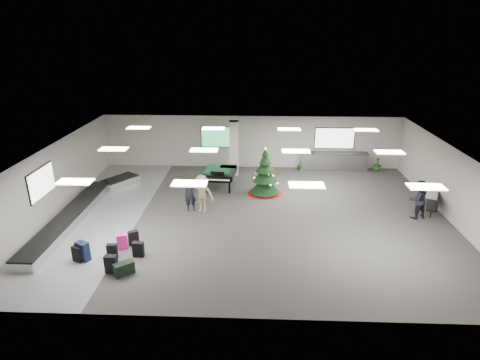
{
  "coord_description": "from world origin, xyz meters",
  "views": [
    {
      "loc": [
        0.25,
        -16.72,
        8.14
      ],
      "look_at": [
        -0.47,
        1.0,
        1.38
      ],
      "focal_mm": 30.0,
      "sensor_mm": 36.0,
      "label": 1
    }
  ],
  "objects_px": {
    "christmas_tree": "(265,178)",
    "traveler_bench": "(418,199)",
    "baggage_carousel": "(81,209)",
    "pink_suitcase": "(122,242)",
    "traveler_b": "(202,193)",
    "traveler_a": "(191,195)",
    "grand_piano": "(220,174)",
    "bench": "(434,203)",
    "potted_plant_right": "(378,164)",
    "potted_plant_left": "(300,165)",
    "service_counter": "(334,161)"
  },
  "relations": [
    {
      "from": "traveler_bench",
      "to": "potted_plant_right",
      "type": "relative_size",
      "value": 2.12
    },
    {
      "from": "traveler_a",
      "to": "bench",
      "type": "bearing_deg",
      "value": -10.49
    },
    {
      "from": "pink_suitcase",
      "to": "traveler_b",
      "type": "relative_size",
      "value": 0.36
    },
    {
      "from": "bench",
      "to": "potted_plant_left",
      "type": "bearing_deg",
      "value": 157.48
    },
    {
      "from": "baggage_carousel",
      "to": "christmas_tree",
      "type": "xyz_separation_m",
      "value": [
        8.59,
        2.79,
        0.67
      ]
    },
    {
      "from": "grand_piano",
      "to": "traveler_bench",
      "type": "xyz_separation_m",
      "value": [
        9.24,
        -3.24,
        0.07
      ]
    },
    {
      "from": "christmas_tree",
      "to": "traveler_b",
      "type": "height_order",
      "value": "christmas_tree"
    },
    {
      "from": "christmas_tree",
      "to": "traveler_bench",
      "type": "xyz_separation_m",
      "value": [
        6.84,
        -2.58,
        0.03
      ]
    },
    {
      "from": "traveler_b",
      "to": "potted_plant_right",
      "type": "xyz_separation_m",
      "value": [
        9.85,
        6.08,
        -0.48
      ]
    },
    {
      "from": "baggage_carousel",
      "to": "traveler_bench",
      "type": "bearing_deg",
      "value": 0.78
    },
    {
      "from": "baggage_carousel",
      "to": "pink_suitcase",
      "type": "xyz_separation_m",
      "value": [
        2.93,
        -3.08,
        0.1
      ]
    },
    {
      "from": "christmas_tree",
      "to": "traveler_a",
      "type": "height_order",
      "value": "christmas_tree"
    },
    {
      "from": "traveler_a",
      "to": "traveler_b",
      "type": "height_order",
      "value": "traveler_b"
    },
    {
      "from": "grand_piano",
      "to": "traveler_b",
      "type": "distance_m",
      "value": 3.01
    },
    {
      "from": "pink_suitcase",
      "to": "bench",
      "type": "xyz_separation_m",
      "value": [
        13.5,
        3.81,
        0.18
      ]
    },
    {
      "from": "bench",
      "to": "traveler_b",
      "type": "height_order",
      "value": "traveler_b"
    },
    {
      "from": "grand_piano",
      "to": "bench",
      "type": "distance_m",
      "value": 10.61
    },
    {
      "from": "service_counter",
      "to": "traveler_bench",
      "type": "xyz_separation_m",
      "value": [
        2.59,
        -6.52,
        0.36
      ]
    },
    {
      "from": "bench",
      "to": "potted_plant_left",
      "type": "relative_size",
      "value": 2.06
    },
    {
      "from": "traveler_a",
      "to": "potted_plant_left",
      "type": "xyz_separation_m",
      "value": [
        5.74,
        6.0,
        -0.41
      ]
    },
    {
      "from": "traveler_bench",
      "to": "service_counter",
      "type": "bearing_deg",
      "value": -87.9
    },
    {
      "from": "christmas_tree",
      "to": "traveler_a",
      "type": "relative_size",
      "value": 1.68
    },
    {
      "from": "traveler_bench",
      "to": "bench",
      "type": "bearing_deg",
      "value": -172.06
    },
    {
      "from": "traveler_a",
      "to": "pink_suitcase",
      "type": "bearing_deg",
      "value": -131.8
    },
    {
      "from": "baggage_carousel",
      "to": "bench",
      "type": "xyz_separation_m",
      "value": [
        16.43,
        0.73,
        0.28
      ]
    },
    {
      "from": "service_counter",
      "to": "potted_plant_right",
      "type": "relative_size",
      "value": 4.74
    },
    {
      "from": "traveler_bench",
      "to": "christmas_tree",
      "type": "bearing_deg",
      "value": -40.2
    },
    {
      "from": "christmas_tree",
      "to": "traveler_bench",
      "type": "distance_m",
      "value": 7.31
    },
    {
      "from": "potted_plant_left",
      "to": "potted_plant_right",
      "type": "distance_m",
      "value": 4.65
    },
    {
      "from": "traveler_bench",
      "to": "potted_plant_left",
      "type": "xyz_separation_m",
      "value": [
        -4.61,
        6.36,
        -0.55
      ]
    },
    {
      "from": "grand_piano",
      "to": "pink_suitcase",
      "type": "bearing_deg",
      "value": -111.99
    },
    {
      "from": "bench",
      "to": "traveler_a",
      "type": "distance_m",
      "value": 11.37
    },
    {
      "from": "grand_piano",
      "to": "christmas_tree",
      "type": "bearing_deg",
      "value": -10.94
    },
    {
      "from": "grand_piano",
      "to": "potted_plant_right",
      "type": "bearing_deg",
      "value": 23.16
    },
    {
      "from": "traveler_a",
      "to": "traveler_bench",
      "type": "bearing_deg",
      "value": -13.3
    },
    {
      "from": "potted_plant_right",
      "to": "traveler_b",
      "type": "bearing_deg",
      "value": -148.3
    },
    {
      "from": "baggage_carousel",
      "to": "pink_suitcase",
      "type": "height_order",
      "value": "pink_suitcase"
    },
    {
      "from": "pink_suitcase",
      "to": "traveler_a",
      "type": "relative_size",
      "value": 0.42
    },
    {
      "from": "service_counter",
      "to": "pink_suitcase",
      "type": "bearing_deg",
      "value": -135.29
    },
    {
      "from": "potted_plant_left",
      "to": "baggage_carousel",
      "type": "bearing_deg",
      "value": -148.74
    },
    {
      "from": "service_counter",
      "to": "bench",
      "type": "distance_m",
      "value": 7.0
    },
    {
      "from": "traveler_bench",
      "to": "potted_plant_right",
      "type": "xyz_separation_m",
      "value": [
        0.04,
        6.37,
        -0.48
      ]
    },
    {
      "from": "christmas_tree",
      "to": "traveler_bench",
      "type": "height_order",
      "value": "christmas_tree"
    },
    {
      "from": "christmas_tree",
      "to": "grand_piano",
      "type": "relative_size",
      "value": 1.19
    },
    {
      "from": "pink_suitcase",
      "to": "traveler_b",
      "type": "xyz_separation_m",
      "value": [
        2.69,
        3.58,
        0.59
      ]
    },
    {
      "from": "baggage_carousel",
      "to": "pink_suitcase",
      "type": "relative_size",
      "value": 15.0
    },
    {
      "from": "bench",
      "to": "traveler_b",
      "type": "bearing_deg",
      "value": -155.22
    },
    {
      "from": "traveler_a",
      "to": "potted_plant_right",
      "type": "height_order",
      "value": "traveler_a"
    },
    {
      "from": "baggage_carousel",
      "to": "christmas_tree",
      "type": "relative_size",
      "value": 3.77
    },
    {
      "from": "potted_plant_right",
      "to": "grand_piano",
      "type": "bearing_deg",
      "value": -161.36
    }
  ]
}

